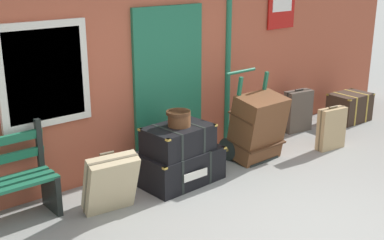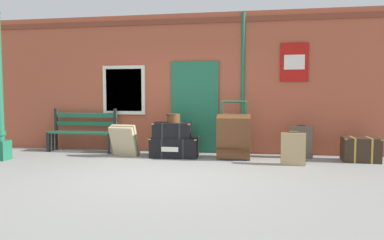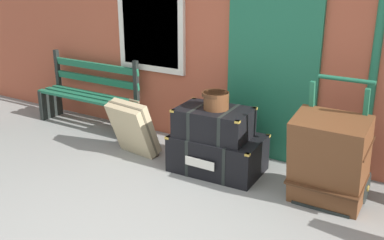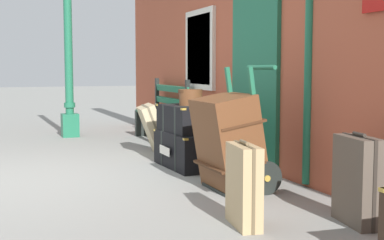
% 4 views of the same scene
% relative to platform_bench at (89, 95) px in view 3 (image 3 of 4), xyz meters
% --- Properties ---
extents(brick_facade, '(10.40, 0.35, 3.20)m').
position_rel_platform_bench_xyz_m(brick_facade, '(2.47, 0.44, 1.15)').
color(brick_facade, '#AD5138').
rests_on(brick_facade, ground).
extents(platform_bench, '(1.60, 0.43, 1.01)m').
position_rel_platform_bench_xyz_m(platform_bench, '(0.00, 0.00, 0.00)').
color(platform_bench, '#1E6647').
rests_on(platform_bench, ground).
extents(steamer_trunk_base, '(1.04, 0.70, 0.43)m').
position_rel_platform_bench_xyz_m(steamer_trunk_base, '(2.31, -0.37, -0.23)').
color(steamer_trunk_base, black).
rests_on(steamer_trunk_base, ground).
extents(steamer_trunk_middle, '(0.84, 0.60, 0.33)m').
position_rel_platform_bench_xyz_m(steamer_trunk_middle, '(2.27, -0.40, 0.14)').
color(steamer_trunk_middle, black).
rests_on(steamer_trunk_middle, steamer_trunk_base).
extents(round_hatbox, '(0.30, 0.29, 0.19)m').
position_rel_platform_bench_xyz_m(round_hatbox, '(2.29, -0.40, 0.40)').
color(round_hatbox, brown).
rests_on(round_hatbox, steamer_trunk_middle).
extents(porters_trolley, '(0.71, 0.56, 1.21)m').
position_rel_platform_bench_xyz_m(porters_trolley, '(3.58, -0.33, -0.17)').
color(porters_trolley, black).
rests_on(porters_trolley, ground).
extents(large_brown_trunk, '(0.70, 0.58, 0.94)m').
position_rel_platform_bench_xyz_m(large_brown_trunk, '(3.58, -0.50, 0.03)').
color(large_brown_trunk, brown).
rests_on(large_brown_trunk, ground).
extents(suitcase_slate, '(0.60, 0.48, 0.70)m').
position_rel_platform_bench_xyz_m(suitcase_slate, '(1.23, -0.53, -0.10)').
color(suitcase_slate, tan).
rests_on(suitcase_slate, ground).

